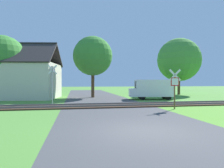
{
  "coord_description": "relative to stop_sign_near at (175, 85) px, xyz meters",
  "views": [
    {
      "loc": [
        -2.64,
        -7.58,
        1.96
      ],
      "look_at": [
        0.5,
        9.33,
        1.8
      ],
      "focal_mm": 32.0,
      "sensor_mm": 36.0,
      "label": 1
    }
  ],
  "objects": [
    {
      "name": "house",
      "position": [
        -12.39,
        12.08,
        0.55
      ],
      "size": [
        7.34,
        7.58,
        6.76
      ],
      "rotation": [
        0.0,
        0.0,
        -0.15
      ],
      "color": "beige",
      "rests_on": "ground"
    },
    {
      "name": "ground_plane",
      "position": [
        -4.45,
        -5.76,
        -1.72
      ],
      "size": [
        160.0,
        160.0,
        0.0
      ],
      "primitive_type": "plane",
      "color": "#4C8433"
    },
    {
      "name": "road_asphalt",
      "position": [
        -4.45,
        -3.76,
        -1.72
      ],
      "size": [
        7.26,
        80.0,
        0.01
      ],
      "primitive_type": "cube",
      "color": "#424244",
      "rests_on": "ground"
    },
    {
      "name": "mail_truck",
      "position": [
        1.59,
        8.2,
        -0.48
      ],
      "size": [
        5.14,
        2.64,
        2.24
      ],
      "rotation": [
        0.0,
        0.0,
        1.4
      ],
      "color": "white",
      "rests_on": "ground"
    },
    {
      "name": "tree_far",
      "position": [
        8.97,
        15.55,
        3.74
      ],
      "size": [
        6.74,
        6.74,
        8.84
      ],
      "color": "#513823",
      "rests_on": "ground"
    },
    {
      "name": "tree_center",
      "position": [
        -4.84,
        12.34,
        3.59
      ],
      "size": [
        5.05,
        5.05,
        7.85
      ],
      "color": "#513823",
      "rests_on": "ground"
    },
    {
      "name": "rail_track",
      "position": [
        -4.45,
        2.57,
        -1.66
      ],
      "size": [
        60.0,
        2.6,
        0.22
      ],
      "color": "#422D1E",
      "rests_on": "ground"
    },
    {
      "name": "tree_left",
      "position": [
        -15.42,
        11.76,
        2.93
      ],
      "size": [
        5.47,
        5.47,
        7.39
      ],
      "color": "#513823",
      "rests_on": "ground"
    },
    {
      "name": "stop_sign_near",
      "position": [
        0.0,
        0.0,
        0.0
      ],
      "size": [
        0.87,
        0.18,
        2.91
      ],
      "rotation": [
        0.0,
        0.0,
        3.02
      ],
      "color": "brown",
      "rests_on": "ground"
    },
    {
      "name": "crossing_sign_far",
      "position": [
        -9.12,
        5.4,
        0.32
      ],
      "size": [
        0.87,
        0.2,
        3.54
      ],
      "rotation": [
        0.0,
        0.0,
        -0.19
      ],
      "color": "#9E9EA5",
      "rests_on": "ground"
    }
  ]
}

